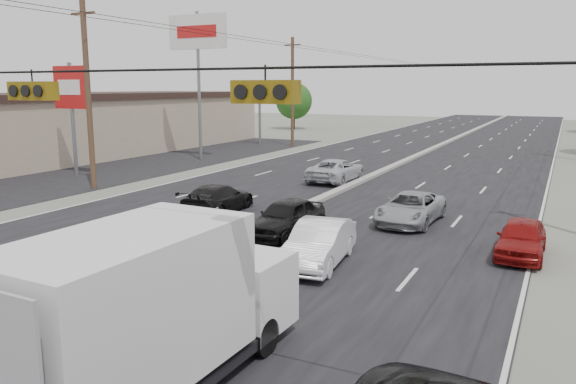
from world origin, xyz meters
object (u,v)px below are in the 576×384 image
box_truck (155,309)px  oncoming_near (218,199)px  pole_sign_billboard (198,41)px  queue_car_b (319,244)px  red_sedan (181,267)px  queue_car_a (286,218)px  pole_sign_far (260,99)px  utility_pole_left_b (88,95)px  queue_car_e (521,238)px  utility_pole_left_c (292,92)px  queue_car_c (411,209)px  tree_left_far (294,101)px  pole_sign_mid (71,94)px  oncoming_far (336,170)px

box_truck → oncoming_near: (-7.32, 13.06, -0.99)m
pole_sign_billboard → queue_car_b: 28.29m
red_sedan → queue_car_a: 6.44m
pole_sign_billboard → pole_sign_far: size_ratio=1.83×
utility_pole_left_b → queue_car_e: 22.71m
utility_pole_left_c → box_truck: 43.62m
utility_pole_left_b → utility_pole_left_c: same height
box_truck → red_sedan: bearing=124.2°
box_truck → pole_sign_far: bearing=118.5°
queue_car_a → queue_car_c: (3.72, 4.00, -0.07)m
pole_sign_far → queue_car_b: (19.93, -31.85, -3.73)m
queue_car_a → pole_sign_far: bearing=125.2°
queue_car_a → red_sedan: bearing=-85.6°
tree_left_far → utility_pole_left_b: bearing=-78.1°
utility_pole_left_c → pole_sign_mid: bearing=-101.6°
pole_sign_far → tree_left_far: (-6.00, 20.00, -0.69)m
pole_sign_mid → pole_sign_billboard: 10.97m
oncoming_near → oncoming_far: bearing=-103.6°
tree_left_far → box_truck: bearing=-66.4°
red_sedan → utility_pole_left_b: bearing=145.2°
queue_car_c → oncoming_far: size_ratio=0.92×
queue_car_e → utility_pole_left_c: bearing=128.3°
queue_car_b → pole_sign_billboard: bearing=126.3°
oncoming_near → oncoming_far: (1.62, 10.17, 0.03)m
pole_sign_billboard → tree_left_far: size_ratio=1.80×
pole_sign_billboard → pole_sign_mid: bearing=-104.0°
pole_sign_far → pole_sign_mid: bearing=-92.6°
queue_car_e → utility_pole_left_b: bearing=172.2°
queue_car_b → queue_car_c: size_ratio=0.93×
queue_car_c → queue_car_a: bearing=-130.4°
pole_sign_far → pole_sign_billboard: bearing=-82.9°
box_truck → queue_car_b: size_ratio=1.53×
box_truck → queue_car_c: (0.83, 14.97, -1.02)m
utility_pole_left_c → oncoming_far: size_ratio=2.06×
pole_sign_billboard → queue_car_b: (18.43, -19.85, -8.18)m
pole_sign_far → queue_car_e: size_ratio=1.65×
utility_pole_left_b → queue_car_b: size_ratio=2.41×
pole_sign_billboard → utility_pole_left_c: bearing=80.5°
queue_car_b → red_sedan: bearing=-130.7°
queue_car_b → utility_pole_left_b: bearing=150.8°
pole_sign_far → queue_car_b: bearing=-58.0°
utility_pole_left_b → utility_pole_left_c: (0.00, 25.00, 0.00)m
utility_pole_left_b → queue_car_c: 18.18m
tree_left_far → queue_car_c: (27.12, -45.14, -3.10)m
utility_pole_left_c → pole_sign_billboard: size_ratio=0.91×
box_truck → red_sedan: size_ratio=1.60×
utility_pole_left_c → pole_sign_mid: utility_pole_left_c is taller
utility_pole_left_c → pole_sign_billboard: 12.73m
utility_pole_left_b → oncoming_far: 14.45m
pole_sign_far → tree_left_far: size_ratio=0.98×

